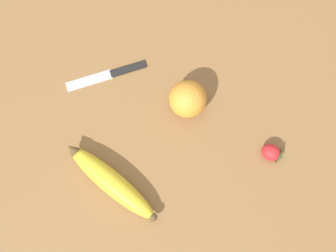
{
  "coord_description": "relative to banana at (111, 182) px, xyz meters",
  "views": [
    {
      "loc": [
        0.22,
        0.0,
        0.81
      ],
      "look_at": [
        0.07,
        0.09,
        0.03
      ],
      "focal_mm": 42.0,
      "sensor_mm": 36.0,
      "label": 1
    }
  ],
  "objects": [
    {
      "name": "banana",
      "position": [
        0.0,
        0.0,
        0.0
      ],
      "size": [
        0.23,
        0.12,
        0.04
      ],
      "rotation": [
        0.0,
        0.0,
        3.49
      ],
      "color": "yellow",
      "rests_on": "ground_plane"
    },
    {
      "name": "orange",
      "position": [
        -0.06,
        0.22,
        0.02
      ],
      "size": [
        0.08,
        0.08,
        0.08
      ],
      "color": "orange",
      "rests_on": "ground_plane"
    },
    {
      "name": "strawberry",
      "position": [
        0.12,
        0.31,
        -0.01
      ],
      "size": [
        0.06,
        0.05,
        0.03
      ],
      "rotation": [
        0.0,
        0.0,
        0.6
      ],
      "color": "red",
      "rests_on": "ground_plane"
    },
    {
      "name": "paring_knife",
      "position": [
        -0.21,
        0.11,
        -0.02
      ],
      "size": [
        0.06,
        0.18,
        0.01
      ],
      "rotation": [
        0.0,
        0.0,
        2.91
      ],
      "color": "silver",
      "rests_on": "ground_plane"
    },
    {
      "name": "ground_plane",
      "position": [
        -0.11,
        0.06,
        -0.02
      ],
      "size": [
        3.0,
        3.0,
        0.0
      ],
      "primitive_type": "plane",
      "color": "olive"
    }
  ]
}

